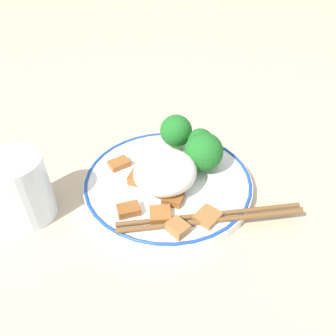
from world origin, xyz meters
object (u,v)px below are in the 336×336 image
object	(u,v)px
plate	(168,182)
chopsticks	(211,218)
broccoli_back_center	(198,141)
drinking_glass	(21,189)
broccoli_back_right	(176,131)
broccoli_back_left	(204,152)

from	to	relation	value
plate	chopsticks	size ratio (longest dim) A/B	1.27
broccoli_back_center	drinking_glass	world-z (taller)	drinking_glass
plate	broccoli_back_center	size ratio (longest dim) A/B	5.27
broccoli_back_right	broccoli_back_center	bearing A→B (deg)	19.45
broccoli_back_center	broccoli_back_right	distance (m)	0.04
broccoli_back_center	broccoli_back_right	size ratio (longest dim) A/B	0.77
broccoli_back_left	chopsticks	xyz separation A→B (m)	(0.07, -0.08, -0.03)
broccoli_back_left	broccoli_back_center	world-z (taller)	broccoli_back_left
broccoli_back_right	drinking_glass	size ratio (longest dim) A/B	0.66
broccoli_back_right	broccoli_back_left	bearing A→B (deg)	-11.15
plate	chopsticks	bearing A→B (deg)	-14.63
broccoli_back_left	drinking_glass	world-z (taller)	drinking_glass
broccoli_back_center	drinking_glass	distance (m)	0.26
broccoli_back_center	drinking_glass	size ratio (longest dim) A/B	0.51
chopsticks	broccoli_back_center	bearing A→B (deg)	133.83
broccoli_back_left	broccoli_back_right	size ratio (longest dim) A/B	0.99
broccoli_back_left	broccoli_back_right	bearing A→B (deg)	168.85
broccoli_back_center	broccoli_back_right	xyz separation A→B (m)	(-0.03, -0.01, 0.01)
broccoli_back_left	drinking_glass	size ratio (longest dim) A/B	0.66
plate	broccoli_back_left	xyz separation A→B (m)	(0.02, 0.05, 0.04)
plate	broccoli_back_left	size ratio (longest dim) A/B	4.07
broccoli_back_right	chopsticks	bearing A→B (deg)	-33.90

